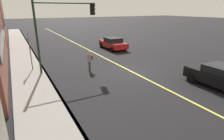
% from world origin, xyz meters
% --- Properties ---
extents(ground, '(200.00, 200.00, 0.00)m').
position_xyz_m(ground, '(0.00, 0.00, 0.00)').
color(ground, black).
extents(sidewalk_slab, '(80.00, 2.51, 0.15)m').
position_xyz_m(sidewalk_slab, '(0.00, 7.48, 0.07)').
color(sidewalk_slab, gray).
rests_on(sidewalk_slab, ground).
extents(curb_edge, '(80.00, 0.16, 0.15)m').
position_xyz_m(curb_edge, '(0.00, 6.31, 0.07)').
color(curb_edge, slate).
rests_on(curb_edge, ground).
extents(lane_stripe_center, '(80.00, 0.16, 0.01)m').
position_xyz_m(lane_stripe_center, '(0.00, 0.00, 0.01)').
color(lane_stripe_center, '#D8CC4C').
rests_on(lane_stripe_center, ground).
extents(car_red, '(4.50, 2.09, 1.46)m').
position_xyz_m(car_red, '(8.50, -2.97, 0.75)').
color(car_red, red).
rests_on(car_red, ground).
extents(car_black, '(4.31, 2.09, 1.48)m').
position_xyz_m(car_black, '(-5.45, -3.26, 0.76)').
color(car_black, black).
rests_on(car_black, ground).
extents(pedestrian_with_backpack, '(0.41, 0.40, 1.62)m').
position_xyz_m(pedestrian_with_backpack, '(1.78, 2.91, 0.94)').
color(pedestrian_with_backpack, brown).
rests_on(pedestrian_with_backpack, ground).
extents(traffic_light_mast, '(0.28, 4.82, 5.62)m').
position_xyz_m(traffic_light_mast, '(2.69, 4.76, 3.90)').
color(traffic_light_mast, '#1E3823').
rests_on(traffic_light_mast, ground).
extents(street_sign_post, '(0.60, 0.08, 3.16)m').
position_xyz_m(street_sign_post, '(3.96, 7.13, 1.85)').
color(street_sign_post, slate).
rests_on(street_sign_post, ground).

